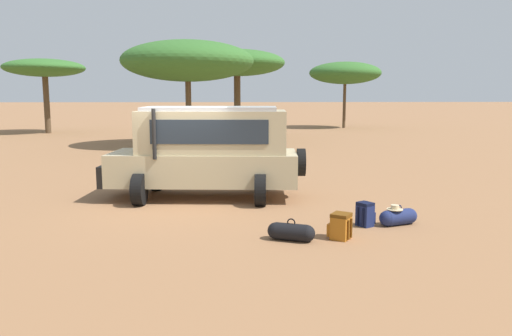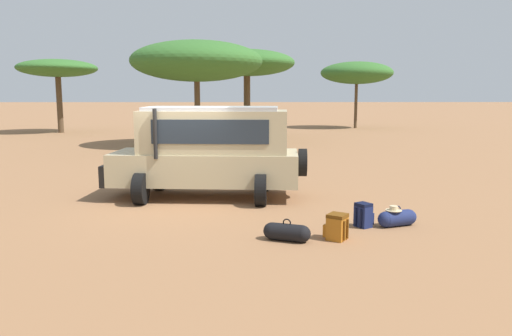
{
  "view_description": "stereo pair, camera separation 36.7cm",
  "coord_description": "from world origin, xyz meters",
  "px_view_note": "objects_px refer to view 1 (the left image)",
  "views": [
    {
      "loc": [
        1.4,
        -12.52,
        2.77
      ],
      "look_at": [
        1.96,
        -0.64,
        1.0
      ],
      "focal_mm": 35.0,
      "sensor_mm": 36.0,
      "label": 1
    },
    {
      "loc": [
        1.77,
        -12.53,
        2.77
      ],
      "look_at": [
        1.96,
        -0.64,
        1.0
      ],
      "focal_mm": 35.0,
      "sensor_mm": 36.0,
      "label": 2
    }
  ],
  "objects_px": {
    "backpack_beside_front_wheel": "(365,215)",
    "acacia_tree_centre_back": "(237,63)",
    "duffel_bag_low_black_case": "(398,217)",
    "safari_vehicle": "(208,150)",
    "duffel_bag_soft_canvas": "(291,232)",
    "backpack_cluster_center": "(340,226)",
    "acacia_tree_far_left": "(45,68)",
    "acacia_tree_right_mid": "(345,73)",
    "acacia_tree_left_mid": "(188,61)"
  },
  "relations": [
    {
      "from": "duffel_bag_low_black_case",
      "to": "acacia_tree_right_mid",
      "type": "distance_m",
      "value": 31.36
    },
    {
      "from": "acacia_tree_far_left",
      "to": "acacia_tree_centre_back",
      "type": "height_order",
      "value": "acacia_tree_centre_back"
    },
    {
      "from": "backpack_beside_front_wheel",
      "to": "acacia_tree_far_left",
      "type": "xyz_separation_m",
      "value": [
        -15.94,
        26.09,
        4.29
      ]
    },
    {
      "from": "backpack_cluster_center",
      "to": "duffel_bag_soft_canvas",
      "type": "xyz_separation_m",
      "value": [
        -0.96,
        -0.07,
        -0.08
      ]
    },
    {
      "from": "safari_vehicle",
      "to": "duffel_bag_soft_canvas",
      "type": "distance_m",
      "value": 4.58
    },
    {
      "from": "duffel_bag_low_black_case",
      "to": "acacia_tree_centre_back",
      "type": "xyz_separation_m",
      "value": [
        -3.21,
        21.85,
        4.51
      ]
    },
    {
      "from": "acacia_tree_far_left",
      "to": "acacia_tree_right_mid",
      "type": "distance_m",
      "value": 22.77
    },
    {
      "from": "backpack_cluster_center",
      "to": "acacia_tree_left_mid",
      "type": "distance_m",
      "value": 18.64
    },
    {
      "from": "duffel_bag_soft_canvas",
      "to": "acacia_tree_right_mid",
      "type": "distance_m",
      "value": 32.88
    },
    {
      "from": "duffel_bag_soft_canvas",
      "to": "duffel_bag_low_black_case",
      "type": "bearing_deg",
      "value": 23.21
    },
    {
      "from": "backpack_cluster_center",
      "to": "duffel_bag_low_black_case",
      "type": "relative_size",
      "value": 0.58
    },
    {
      "from": "safari_vehicle",
      "to": "acacia_tree_centre_back",
      "type": "height_order",
      "value": "acacia_tree_centre_back"
    },
    {
      "from": "duffel_bag_low_black_case",
      "to": "duffel_bag_soft_canvas",
      "type": "bearing_deg",
      "value": -156.79
    },
    {
      "from": "duffel_bag_soft_canvas",
      "to": "acacia_tree_left_mid",
      "type": "height_order",
      "value": "acacia_tree_left_mid"
    },
    {
      "from": "duffel_bag_low_black_case",
      "to": "acacia_tree_left_mid",
      "type": "bearing_deg",
      "value": 109.37
    },
    {
      "from": "duffel_bag_soft_canvas",
      "to": "acacia_tree_centre_back",
      "type": "bearing_deg",
      "value": 91.97
    },
    {
      "from": "acacia_tree_left_mid",
      "to": "acacia_tree_centre_back",
      "type": "height_order",
      "value": "acacia_tree_left_mid"
    },
    {
      "from": "duffel_bag_low_black_case",
      "to": "acacia_tree_far_left",
      "type": "xyz_separation_m",
      "value": [
        -16.67,
        26.03,
        4.36
      ]
    },
    {
      "from": "safari_vehicle",
      "to": "backpack_beside_front_wheel",
      "type": "bearing_deg",
      "value": -41.9
    },
    {
      "from": "backpack_beside_front_wheel",
      "to": "acacia_tree_right_mid",
      "type": "distance_m",
      "value": 31.54
    },
    {
      "from": "duffel_bag_low_black_case",
      "to": "acacia_tree_centre_back",
      "type": "relative_size",
      "value": 0.14
    },
    {
      "from": "backpack_beside_front_wheel",
      "to": "safari_vehicle",
      "type": "bearing_deg",
      "value": 138.1
    },
    {
      "from": "acacia_tree_centre_back",
      "to": "safari_vehicle",
      "type": "bearing_deg",
      "value": -92.96
    },
    {
      "from": "acacia_tree_far_left",
      "to": "acacia_tree_centre_back",
      "type": "bearing_deg",
      "value": -17.28
    },
    {
      "from": "duffel_bag_low_black_case",
      "to": "safari_vehicle",
      "type": "bearing_deg",
      "value": 143.94
    },
    {
      "from": "duffel_bag_low_black_case",
      "to": "acacia_tree_centre_back",
      "type": "height_order",
      "value": "acacia_tree_centre_back"
    },
    {
      "from": "safari_vehicle",
      "to": "acacia_tree_right_mid",
      "type": "distance_m",
      "value": 29.38
    },
    {
      "from": "acacia_tree_right_mid",
      "to": "safari_vehicle",
      "type": "bearing_deg",
      "value": -109.66
    },
    {
      "from": "backpack_beside_front_wheel",
      "to": "backpack_cluster_center",
      "type": "xyz_separation_m",
      "value": [
        -0.73,
        -0.91,
        -0.0
      ]
    },
    {
      "from": "acacia_tree_left_mid",
      "to": "safari_vehicle",
      "type": "bearing_deg",
      "value": -82.98
    },
    {
      "from": "backpack_cluster_center",
      "to": "duffel_bag_soft_canvas",
      "type": "height_order",
      "value": "backpack_cluster_center"
    },
    {
      "from": "safari_vehicle",
      "to": "duffel_bag_soft_canvas",
      "type": "bearing_deg",
      "value": -66.65
    },
    {
      "from": "safari_vehicle",
      "to": "duffel_bag_low_black_case",
      "type": "distance_m",
      "value": 5.29
    },
    {
      "from": "backpack_cluster_center",
      "to": "duffel_bag_low_black_case",
      "type": "height_order",
      "value": "backpack_cluster_center"
    },
    {
      "from": "acacia_tree_centre_back",
      "to": "acacia_tree_right_mid",
      "type": "height_order",
      "value": "acacia_tree_centre_back"
    },
    {
      "from": "backpack_beside_front_wheel",
      "to": "duffel_bag_soft_canvas",
      "type": "distance_m",
      "value": 1.96
    },
    {
      "from": "backpack_beside_front_wheel",
      "to": "acacia_tree_left_mid",
      "type": "xyz_separation_m",
      "value": [
        -5.13,
        16.71,
        4.22
      ]
    },
    {
      "from": "duffel_bag_low_black_case",
      "to": "acacia_tree_right_mid",
      "type": "xyz_separation_m",
      "value": [
        5.65,
        30.55,
        4.27
      ]
    },
    {
      "from": "safari_vehicle",
      "to": "acacia_tree_right_mid",
      "type": "xyz_separation_m",
      "value": [
        9.83,
        27.51,
        3.15
      ]
    },
    {
      "from": "duffel_bag_soft_canvas",
      "to": "acacia_tree_right_mid",
      "type": "relative_size",
      "value": 0.15
    },
    {
      "from": "safari_vehicle",
      "to": "acacia_tree_far_left",
      "type": "relative_size",
      "value": 0.94
    },
    {
      "from": "backpack_beside_front_wheel",
      "to": "acacia_tree_left_mid",
      "type": "bearing_deg",
      "value": 107.06
    },
    {
      "from": "safari_vehicle",
      "to": "acacia_tree_centre_back",
      "type": "relative_size",
      "value": 0.89
    },
    {
      "from": "backpack_beside_front_wheel",
      "to": "duffel_bag_soft_canvas",
      "type": "bearing_deg",
      "value": -149.9
    },
    {
      "from": "backpack_beside_front_wheel",
      "to": "backpack_cluster_center",
      "type": "height_order",
      "value": "backpack_beside_front_wheel"
    },
    {
      "from": "duffel_bag_low_black_case",
      "to": "acacia_tree_far_left",
      "type": "height_order",
      "value": "acacia_tree_far_left"
    },
    {
      "from": "safari_vehicle",
      "to": "backpack_cluster_center",
      "type": "distance_m",
      "value": 4.96
    },
    {
      "from": "backpack_beside_front_wheel",
      "to": "acacia_tree_centre_back",
      "type": "relative_size",
      "value": 0.08
    },
    {
      "from": "acacia_tree_left_mid",
      "to": "duffel_bag_low_black_case",
      "type": "bearing_deg",
      "value": -70.63
    },
    {
      "from": "backpack_cluster_center",
      "to": "duffel_bag_soft_canvas",
      "type": "relative_size",
      "value": 0.57
    }
  ]
}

